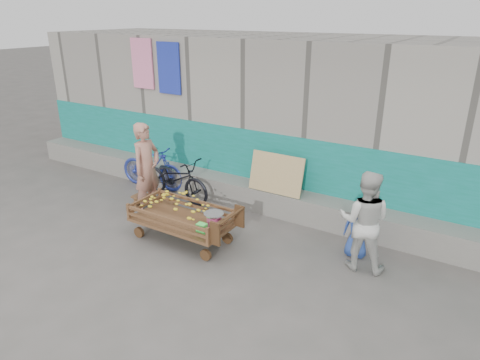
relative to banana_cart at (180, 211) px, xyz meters
The scene contains 9 objects.
ground 0.99m from the banana_cart, 47.17° to the right, with size 80.00×80.00×0.00m, color #4D4C47.
building_wall 3.61m from the banana_cart, 80.49° to the left, with size 12.00×3.50×3.00m.
banana_cart is the anchor object (origin of this frame).
bench 1.34m from the banana_cart, 151.53° to the left, with size 0.90×0.27×0.23m.
vendor_man 1.32m from the banana_cart, 155.23° to the left, with size 0.61×0.40×1.67m, color #AE7461.
woman 2.79m from the banana_cart, 15.28° to the left, with size 0.71×0.56×1.47m, color beige.
child 2.73m from the banana_cart, 21.40° to the left, with size 0.43×0.28×0.87m, color #29469A.
bicycle_dark 1.67m from the banana_cart, 132.37° to the left, with size 0.57×1.64×0.86m, color black.
bicycle_blue 2.38m from the banana_cart, 143.00° to the left, with size 0.43×1.51×0.91m, color #273699.
Camera 1 is at (3.42, -4.07, 3.43)m, focal length 32.00 mm.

